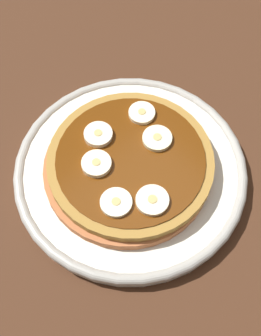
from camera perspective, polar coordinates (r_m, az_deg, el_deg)
ground_plane at (r=57.22cm, az=0.00°, el=-1.70°), size 140.00×140.00×3.00cm
plate at (r=54.90cm, az=0.00°, el=-0.43°), size 26.65×26.65×2.09cm
pancake_stack at (r=53.18cm, az=-0.24°, el=0.14°), size 19.13×18.80×2.35cm
banana_slice_0 at (r=49.68cm, az=-1.72°, el=-4.16°), size 3.37×3.37×0.69cm
banana_slice_1 at (r=49.80cm, az=2.61°, el=-3.90°), size 3.51×3.51×0.72cm
banana_slice_2 at (r=55.46cm, az=1.36°, el=6.52°), size 3.07×3.07×0.73cm
banana_slice_3 at (r=53.49cm, az=3.34°, el=3.37°), size 3.34×3.34×0.74cm
banana_slice_4 at (r=53.80cm, az=-3.86°, el=3.96°), size 3.24×3.24×0.87cm
banana_slice_5 at (r=51.85cm, az=-4.07°, el=0.48°), size 3.28×3.28×0.85cm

